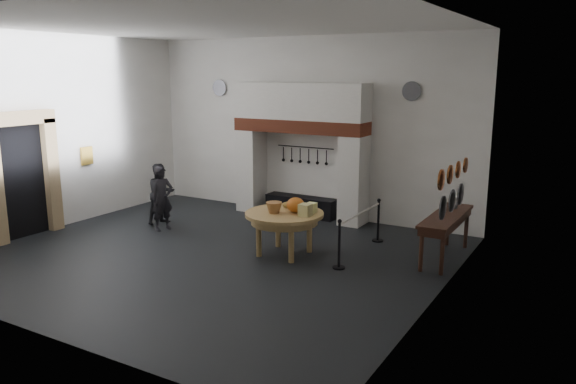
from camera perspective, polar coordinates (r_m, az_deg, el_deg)
The scene contains 38 objects.
floor at distance 11.49m, azimuth -7.68°, elevation -6.39°, with size 9.00×8.00×0.02m, color black.
ceiling at distance 10.94m, azimuth -8.36°, elevation 16.57°, with size 9.00×8.00×0.02m, color silver.
wall_back at distance 14.33m, azimuth 1.94°, elevation 6.59°, with size 9.00×0.02×4.50m, color white.
wall_front at distance 8.26m, azimuth -25.33°, elevation 1.35°, with size 9.00×0.02×4.50m, color white.
wall_left at distance 14.20m, azimuth -22.54°, elevation 5.63°, with size 0.02×8.00×4.50m, color white.
wall_right at distance 8.97m, azimuth 15.32°, elevation 2.85°, with size 0.02×8.00×4.50m, color white.
chimney_pier_left at distance 14.95m, azimuth -3.72°, elevation 2.26°, with size 0.55×0.70×2.15m, color silver.
chimney_pier_right at distance 13.55m, azimuth 6.70°, elevation 1.18°, with size 0.55×0.70×2.15m, color silver.
hearth_brick_band at distance 14.02m, azimuth 1.26°, elevation 6.72°, with size 3.50×0.72×0.32m, color #9E442B.
chimney_hood at distance 13.98m, azimuth 1.27°, elevation 9.21°, with size 3.50×0.70×0.90m, color silver.
iron_range at distance 14.42m, azimuth 1.36°, elevation -1.43°, with size 1.90×0.45×0.50m, color black.
utensil_rail at distance 14.32m, azimuth 1.77°, elevation 4.58°, with size 0.02×0.02×1.60m, color black.
door_recess at distance 13.73m, azimuth -25.42°, elevation 0.96°, with size 0.04×1.10×2.50m, color black.
door_jamb_far at distance 14.05m, azimuth -22.89°, elevation 1.62°, with size 0.22×0.30×2.60m, color tan.
door_lintel at distance 13.49m, azimuth -25.74°, elevation 6.77°, with size 0.22×1.70×0.30m, color tan.
wall_plaque at distance 14.74m, azimuth -19.76°, elevation 3.49°, with size 0.05×0.34×0.44m, color gold.
work_table at distance 11.23m, azimuth -0.37°, elevation -2.25°, with size 1.58×1.58×0.07m, color tan.
pumpkin at distance 11.17m, azimuth 0.77°, elevation -1.33°, with size 0.36×0.36×0.31m, color orange.
cheese_block_big at distance 10.91m, azimuth 1.76°, elevation -1.85°, with size 0.22×0.22×0.24m, color #D0C97C.
cheese_block_small at distance 11.18m, azimuth 2.40°, elevation -1.61°, with size 0.18×0.18×0.20m, color #FEFE98.
wicker_basket at distance 11.15m, azimuth -1.43°, elevation -1.60°, with size 0.32×0.32×0.22m, color #A26A3B.
bread_loaf at distance 11.55m, azimuth 0.08°, elevation -1.34°, with size 0.31×0.18×0.13m, color olive.
visitor_near at distance 13.34m, azimuth -12.67°, elevation -0.63°, with size 0.55×0.36×1.50m, color black.
visitor_far at distance 13.90m, azimuth -12.77°, elevation -0.19°, with size 0.72×0.56×1.48m, color black.
side_table at distance 11.37m, azimuth 15.80°, elevation -2.38°, with size 0.55×2.20×0.06m, color #3C2016.
pewter_jug at distance 11.91m, azimuth 16.57°, elevation -1.09°, with size 0.12×0.12×0.22m, color #4F4F54.
copper_pan_a at distance 9.22m, azimuth 15.30°, elevation 1.20°, with size 0.34×0.34×0.03m, color #C6662D.
copper_pan_b at distance 9.74m, azimuth 16.15°, elevation 1.73°, with size 0.32×0.32×0.03m, color #C6662D.
copper_pan_c at distance 10.27m, azimuth 16.91°, elevation 2.19°, with size 0.30×0.30×0.03m, color #C6662D.
copper_pan_d at distance 10.80m, azimuth 17.59°, elevation 2.62°, with size 0.28×0.28×0.03m, color #C6662D.
pewter_plate_left at distance 9.51m, azimuth 15.45°, elevation -1.56°, with size 0.40×0.40×0.03m, color #4C4C51.
pewter_plate_mid at distance 10.08m, azimuth 16.33°, elevation -0.85°, with size 0.40×0.40×0.03m, color #4C4C51.
pewter_plate_right at distance 10.65m, azimuth 17.12°, elevation -0.22°, with size 0.40×0.40×0.03m, color #4C4C51.
pewter_plate_back_left at distance 15.70m, azimuth -6.97°, elevation 10.47°, with size 0.44×0.44×0.03m, color #4C4C51.
pewter_plate_back_right at distance 13.18m, azimuth 12.45°, elevation 9.98°, with size 0.44×0.44×0.03m, color #4C4C51.
barrier_post_near at distance 10.57m, azimuth 5.22°, elevation -5.43°, with size 0.05×0.05×0.90m, color black.
barrier_post_far at distance 12.34m, azimuth 9.15°, elevation -2.96°, with size 0.05×0.05×0.90m, color black.
barrier_rope at distance 11.34m, azimuth 7.40°, elevation -2.16°, with size 0.04×0.04×2.00m, color beige.
Camera 1 is at (6.74, -8.58, 3.62)m, focal length 35.00 mm.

